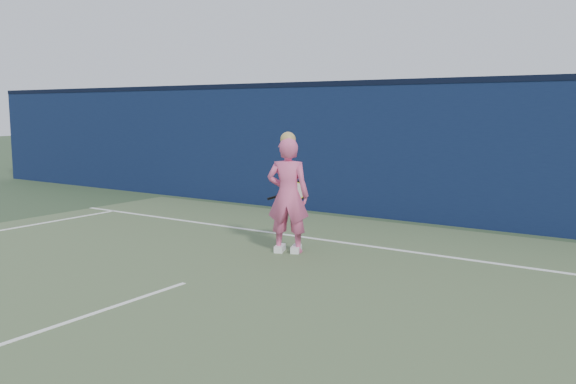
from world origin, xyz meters
The scene contains 6 objects.
ground centered at (0.00, 0.00, 0.00)m, with size 80.00×80.00×0.00m, color #2F492D.
backstop_wall centered at (0.00, 6.50, 1.25)m, with size 24.00×0.40×2.50m, color #0E1A3E.
wall_cap centered at (0.00, 6.50, 2.55)m, with size 24.00×0.42×0.10m, color black.
player centered at (0.11, 3.03, 0.84)m, with size 0.71×0.60×1.74m.
racket centered at (-0.06, 3.48, 0.82)m, with size 0.51×0.41×0.33m.
court_lines centered at (0.00, -0.33, 0.01)m, with size 11.00×12.04×0.01m.
Camera 1 is at (4.92, -4.11, 2.05)m, focal length 38.00 mm.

